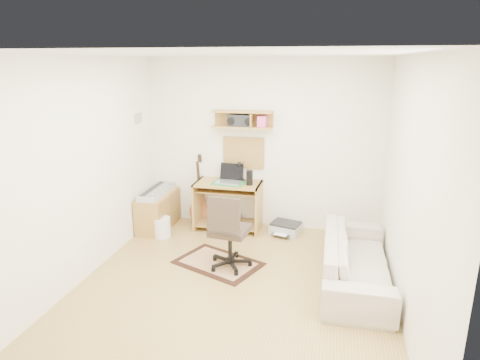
% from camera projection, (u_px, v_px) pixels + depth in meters
% --- Properties ---
extents(floor, '(3.60, 4.00, 0.01)m').
position_uv_depth(floor, '(233.00, 288.00, 4.82)').
color(floor, '#AD8B48').
rests_on(floor, ground).
extents(ceiling, '(3.60, 4.00, 0.01)m').
position_uv_depth(ceiling, '(232.00, 53.00, 4.11)').
color(ceiling, white).
rests_on(ceiling, ground).
extents(back_wall, '(3.60, 0.01, 2.60)m').
position_uv_depth(back_wall, '(263.00, 145.00, 6.35)').
color(back_wall, white).
rests_on(back_wall, ground).
extents(left_wall, '(0.01, 4.00, 2.60)m').
position_uv_depth(left_wall, '(82.00, 171.00, 4.84)').
color(left_wall, white).
rests_on(left_wall, ground).
extents(right_wall, '(0.01, 4.00, 2.60)m').
position_uv_depth(right_wall, '(411.00, 191.00, 4.09)').
color(right_wall, white).
rests_on(right_wall, ground).
extents(wall_shelf, '(0.90, 0.25, 0.26)m').
position_uv_depth(wall_shelf, '(242.00, 119.00, 6.18)').
color(wall_shelf, '#B2853F').
rests_on(wall_shelf, back_wall).
extents(cork_board, '(0.64, 0.03, 0.49)m').
position_uv_depth(cork_board, '(244.00, 153.00, 6.42)').
color(cork_board, tan).
rests_on(cork_board, back_wall).
extents(wall_photo, '(0.02, 0.20, 0.15)m').
position_uv_depth(wall_photo, '(138.00, 118.00, 6.13)').
color(wall_photo, '#4C8CBF').
rests_on(wall_photo, left_wall).
extents(desk, '(1.00, 0.55, 0.75)m').
position_uv_depth(desk, '(228.00, 206.00, 6.44)').
color(desk, '#B2853F').
rests_on(desk, floor).
extents(laptop, '(0.40, 0.40, 0.28)m').
position_uv_depth(laptop, '(229.00, 174.00, 6.28)').
color(laptop, silver).
rests_on(laptop, desk).
extents(speaker, '(0.10, 0.10, 0.22)m').
position_uv_depth(speaker, '(250.00, 178.00, 6.19)').
color(speaker, black).
rests_on(speaker, desk).
extents(desk_lamp, '(0.10, 0.10, 0.31)m').
position_uv_depth(desk_lamp, '(243.00, 171.00, 6.38)').
color(desk_lamp, black).
rests_on(desk_lamp, desk).
extents(pencil_cup, '(0.07, 0.07, 0.10)m').
position_uv_depth(pencil_cup, '(250.00, 179.00, 6.35)').
color(pencil_cup, '#304090').
rests_on(pencil_cup, desk).
extents(boombox, '(0.36, 0.16, 0.19)m').
position_uv_depth(boombox, '(241.00, 121.00, 6.18)').
color(boombox, black).
rests_on(boombox, wall_shelf).
extents(rug, '(1.25, 1.06, 0.01)m').
position_uv_depth(rug, '(218.00, 263.00, 5.41)').
color(rug, '#D0BC8C').
rests_on(rug, floor).
extents(task_chair, '(0.56, 0.56, 1.00)m').
position_uv_depth(task_chair, '(230.00, 230.00, 5.19)').
color(task_chair, '#34281E').
rests_on(task_chair, floor).
extents(cabinet, '(0.40, 0.90, 0.55)m').
position_uv_depth(cabinet, '(158.00, 210.00, 6.53)').
color(cabinet, '#B2853F').
rests_on(cabinet, floor).
extents(music_keyboard, '(0.28, 0.89, 0.08)m').
position_uv_depth(music_keyboard, '(157.00, 191.00, 6.45)').
color(music_keyboard, '#B2B5BA').
rests_on(music_keyboard, cabinet).
extents(guitar, '(0.31, 0.20, 1.12)m').
position_uv_depth(guitar, '(198.00, 190.00, 6.63)').
color(guitar, '#AC5D35').
rests_on(guitar, floor).
extents(waste_basket, '(0.31, 0.31, 0.30)m').
position_uv_depth(waste_basket, '(162.00, 227.00, 6.20)').
color(waste_basket, white).
rests_on(waste_basket, floor).
extents(printer, '(0.50, 0.44, 0.16)m').
position_uv_depth(printer, '(286.00, 228.00, 6.34)').
color(printer, '#A5A8AA').
rests_on(printer, floor).
extents(sofa, '(0.56, 1.92, 0.75)m').
position_uv_depth(sofa, '(357.00, 252.00, 4.88)').
color(sofa, '#BBA994').
rests_on(sofa, floor).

